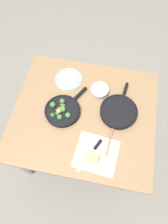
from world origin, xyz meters
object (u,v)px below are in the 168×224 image
object	(u,v)px
skillet_broccoli	(62,110)
dinner_plate_stack	(69,79)
grater_knife	(93,151)
cheese_block	(92,157)
skillet_eggs	(119,111)
prep_bowl_steel	(100,90)
wooden_spoon	(113,129)

from	to	relation	value
skillet_broccoli	dinner_plate_stack	size ratio (longest dim) A/B	1.73
grater_knife	skillet_broccoli	bearing A→B (deg)	-105.74
cheese_block	skillet_eggs	bearing A→B (deg)	70.20
skillet_broccoli	prep_bowl_steel	bearing A→B (deg)	-17.21
cheese_block	dinner_plate_stack	world-z (taller)	cheese_block
skillet_broccoli	wooden_spoon	size ratio (longest dim) A/B	1.12
wooden_spoon	skillet_broccoli	bearing A→B (deg)	85.62
cheese_block	skillet_broccoli	bearing A→B (deg)	132.76
wooden_spoon	dinner_plate_stack	world-z (taller)	dinner_plate_stack
grater_knife	cheese_block	distance (m)	0.05
dinner_plate_stack	skillet_eggs	bearing A→B (deg)	-26.86
skillet_eggs	cheese_block	distance (m)	0.41
wooden_spoon	cheese_block	xyz separation A→B (m)	(-0.12, -0.24, 0.02)
wooden_spoon	cheese_block	world-z (taller)	cheese_block
dinner_plate_stack	grater_knife	bearing A→B (deg)	-61.10
grater_knife	cheese_block	world-z (taller)	cheese_block
grater_knife	prep_bowl_steel	bearing A→B (deg)	-149.47
skillet_broccoli	dinner_plate_stack	distance (m)	0.30
cheese_block	prep_bowl_steel	xyz separation A→B (m)	(-0.04, 0.55, -0.01)
skillet_eggs	cheese_block	size ratio (longest dim) A/B	3.99
dinner_plate_stack	prep_bowl_steel	size ratio (longest dim) A/B	1.52
skillet_broccoli	prep_bowl_steel	distance (m)	0.34
wooden_spoon	prep_bowl_steel	bearing A→B (deg)	31.80
prep_bowl_steel	grater_knife	bearing A→B (deg)	-85.74
wooden_spoon	dinner_plate_stack	size ratio (longest dim) A/B	1.55
wooden_spoon	skillet_eggs	bearing A→B (deg)	-3.74
dinner_plate_stack	cheese_block	bearing A→B (deg)	-63.23
cheese_block	dinner_plate_stack	xyz separation A→B (m)	(-0.31, 0.61, -0.01)
skillet_broccoli	dinner_plate_stack	world-z (taller)	skillet_broccoli
skillet_broccoli	cheese_block	distance (m)	0.42
grater_knife	dinner_plate_stack	bearing A→B (deg)	-124.83
prep_bowl_steel	skillet_eggs	bearing A→B (deg)	-42.36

